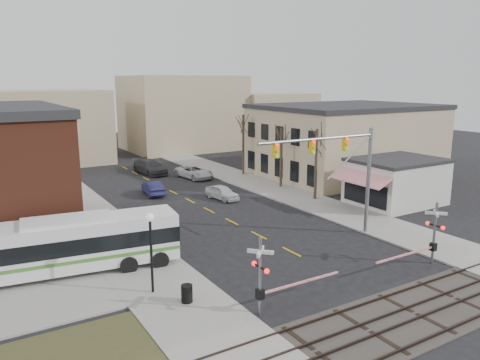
% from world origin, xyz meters
% --- Properties ---
extents(ground, '(160.00, 160.00, 0.00)m').
position_xyz_m(ground, '(0.00, 0.00, 0.00)').
color(ground, black).
rests_on(ground, ground).
extents(sidewalk_west, '(5.00, 60.00, 0.12)m').
position_xyz_m(sidewalk_west, '(-9.50, 20.00, 0.06)').
color(sidewalk_west, gray).
rests_on(sidewalk_west, ground).
extents(sidewalk_east, '(5.00, 60.00, 0.12)m').
position_xyz_m(sidewalk_east, '(9.50, 20.00, 0.06)').
color(sidewalk_east, gray).
rests_on(sidewalk_east, ground).
extents(ballast_strip, '(160.00, 5.00, 0.06)m').
position_xyz_m(ballast_strip, '(0.00, -8.00, 0.03)').
color(ballast_strip, '#332D28').
rests_on(ballast_strip, ground).
extents(rail_tracks, '(160.00, 3.91, 0.14)m').
position_xyz_m(rail_tracks, '(0.00, -8.00, 0.12)').
color(rail_tracks, '#2D231E').
rests_on(rail_tracks, ground).
extents(tan_building, '(20.30, 15.30, 8.50)m').
position_xyz_m(tan_building, '(22.00, 20.00, 4.26)').
color(tan_building, tan).
rests_on(tan_building, ground).
extents(awning_shop, '(9.74, 6.20, 4.30)m').
position_xyz_m(awning_shop, '(15.97, 7.00, 2.16)').
color(awning_shop, beige).
rests_on(awning_shop, ground).
extents(tree_east_a, '(0.28, 0.28, 6.75)m').
position_xyz_m(tree_east_a, '(10.50, 12.00, 3.50)').
color(tree_east_a, '#382B21').
rests_on(tree_east_a, sidewalk_east).
extents(tree_east_b, '(0.28, 0.28, 6.30)m').
position_xyz_m(tree_east_b, '(10.80, 18.00, 3.27)').
color(tree_east_b, '#382B21').
rests_on(tree_east_b, sidewalk_east).
extents(tree_east_c, '(0.28, 0.28, 7.20)m').
position_xyz_m(tree_east_c, '(11.00, 26.00, 3.72)').
color(tree_east_c, '#382B21').
rests_on(tree_east_c, sidewalk_east).
extents(transit_bus, '(13.02, 4.40, 3.29)m').
position_xyz_m(transit_bus, '(-13.50, 6.00, 1.85)').
color(transit_bus, silver).
rests_on(transit_bus, ground).
extents(traffic_signal_mast, '(10.01, 0.30, 8.00)m').
position_xyz_m(traffic_signal_mast, '(4.52, 2.32, 5.74)').
color(traffic_signal_mast, gray).
rests_on(traffic_signal_mast, ground).
extents(rr_crossing_west, '(5.60, 1.36, 4.00)m').
position_xyz_m(rr_crossing_west, '(-6.18, -4.03, 1.97)').
color(rr_crossing_west, gray).
rests_on(rr_crossing_west, ground).
extents(rr_crossing_east, '(5.60, 1.36, 4.00)m').
position_xyz_m(rr_crossing_east, '(5.98, -4.20, 1.97)').
color(rr_crossing_east, gray).
rests_on(rr_crossing_east, ground).
extents(street_lamp, '(0.44, 0.44, 4.44)m').
position_xyz_m(street_lamp, '(-10.31, 0.89, 3.28)').
color(street_lamp, black).
rests_on(street_lamp, sidewalk_west).
extents(trash_bin, '(0.60, 0.60, 0.93)m').
position_xyz_m(trash_bin, '(-9.22, -1.14, 0.58)').
color(trash_bin, black).
rests_on(trash_bin, sidewalk_west).
extents(car_a, '(2.17, 4.17, 1.36)m').
position_xyz_m(car_a, '(2.96, 16.89, 0.68)').
color(car_a, silver).
rests_on(car_a, ground).
extents(car_b, '(2.00, 4.41, 1.40)m').
position_xyz_m(car_b, '(-2.15, 22.09, 0.70)').
color(car_b, '#191A3F').
rests_on(car_b, ground).
extents(car_c, '(3.32, 5.69, 1.49)m').
position_xyz_m(car_c, '(5.00, 27.29, 0.74)').
color(car_c, silver).
rests_on(car_c, ground).
extents(car_d, '(3.03, 6.12, 1.71)m').
position_xyz_m(car_d, '(1.48, 32.49, 0.86)').
color(car_d, '#3A393E').
rests_on(car_d, ground).
extents(pedestrian_near, '(0.52, 0.72, 1.85)m').
position_xyz_m(pedestrian_near, '(-8.27, 4.50, 1.04)').
color(pedestrian_near, '#514541').
rests_on(pedestrian_near, sidewalk_west).
extents(pedestrian_far, '(0.92, 0.84, 1.55)m').
position_xyz_m(pedestrian_far, '(-10.13, 7.08, 0.90)').
color(pedestrian_far, '#393963').
rests_on(pedestrian_far, sidewalk_west).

